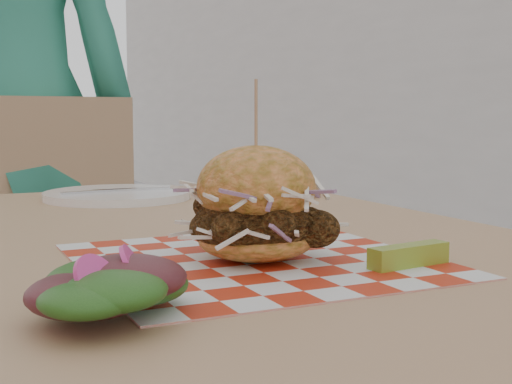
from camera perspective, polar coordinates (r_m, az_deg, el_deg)
diner at (r=2.07m, az=-19.04°, el=6.81°), size 0.79×0.64×1.87m
patio_table at (r=0.95m, az=-4.42°, el=-8.06°), size 0.80×1.20×0.75m
patio_chair at (r=1.87m, az=-15.40°, el=-4.82°), size 0.49×0.50×0.95m
paper_liner at (r=0.77m, az=0.00°, el=-5.50°), size 0.36×0.36×0.00m
sandwich at (r=0.76m, az=0.00°, el=-1.48°), size 0.17×0.17×0.19m
pickle_spear at (r=0.75m, az=12.13°, el=-4.98°), size 0.10×0.03×0.02m
side_salad at (r=0.56m, az=-10.54°, el=-8.68°), size 0.14×0.14×0.05m
place_setting at (r=1.34m, az=-11.00°, el=-0.23°), size 0.27×0.27×0.02m
kraft_tray at (r=1.35m, az=1.18°, el=0.59°), size 0.15×0.12×0.06m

